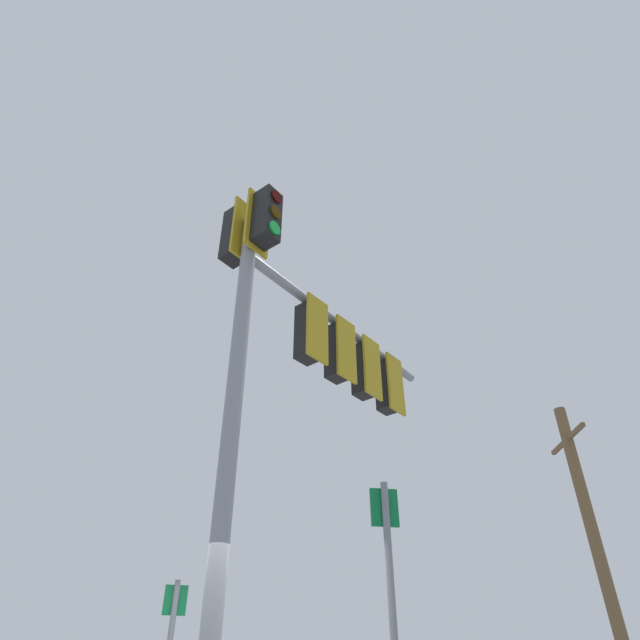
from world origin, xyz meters
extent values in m
cylinder|color=gray|center=(-0.21, 0.19, 3.44)|extent=(0.20, 0.20, 6.89)
cylinder|color=gray|center=(1.54, -1.09, 6.18)|extent=(3.58, 2.67, 0.14)
cube|color=black|center=(-0.03, 0.43, 6.73)|extent=(0.42, 0.42, 0.90)
cube|color=#B29319|center=(-0.13, 0.30, 6.73)|extent=(0.38, 0.29, 1.04)
cylinder|color=#360503|center=(0.06, 0.57, 7.03)|extent=(0.18, 0.14, 0.20)
cylinder|color=#3C2703|center=(0.06, 0.57, 6.73)|extent=(0.18, 0.14, 0.20)
cylinder|color=green|center=(0.06, 0.57, 6.43)|extent=(0.18, 0.14, 0.20)
cube|color=black|center=(-0.39, -0.05, 6.73)|extent=(0.42, 0.42, 0.90)
cube|color=#B29319|center=(-0.29, 0.09, 6.73)|extent=(0.38, 0.29, 1.04)
cylinder|color=#360503|center=(-0.49, -0.18, 7.03)|extent=(0.18, 0.14, 0.20)
cylinder|color=#3C2703|center=(-0.49, -0.18, 6.73)|extent=(0.18, 0.14, 0.20)
cylinder|color=green|center=(-0.49, -0.18, 6.43)|extent=(0.18, 0.14, 0.20)
cube|color=black|center=(0.84, -0.58, 5.63)|extent=(0.42, 0.42, 0.90)
cube|color=#B29319|center=(0.74, -0.71, 5.63)|extent=(0.37, 0.31, 1.04)
cylinder|color=#360503|center=(0.95, -0.45, 5.93)|extent=(0.18, 0.15, 0.20)
cylinder|color=#3C2703|center=(0.95, -0.45, 5.63)|extent=(0.18, 0.15, 0.20)
cylinder|color=green|center=(0.95, -0.45, 5.33)|extent=(0.18, 0.15, 0.20)
cube|color=black|center=(1.42, -1.00, 5.63)|extent=(0.42, 0.42, 0.90)
cube|color=#B29319|center=(1.31, -1.13, 5.63)|extent=(0.37, 0.30, 1.04)
cylinder|color=#360503|center=(1.52, -0.87, 5.93)|extent=(0.18, 0.15, 0.20)
cylinder|color=#3C2703|center=(1.52, -0.87, 5.63)|extent=(0.18, 0.15, 0.20)
cylinder|color=green|center=(1.52, -0.87, 5.33)|extent=(0.18, 0.15, 0.20)
cube|color=black|center=(1.99, -1.42, 5.63)|extent=(0.42, 0.42, 0.90)
cube|color=#B29319|center=(1.88, -1.55, 5.63)|extent=(0.37, 0.30, 1.04)
cylinder|color=#360503|center=(2.09, -1.29, 5.93)|extent=(0.18, 0.15, 0.20)
cylinder|color=#3C2703|center=(2.09, -1.29, 5.63)|extent=(0.18, 0.15, 0.20)
cylinder|color=green|center=(2.09, -1.29, 5.33)|extent=(0.18, 0.15, 0.20)
cube|color=black|center=(2.56, -1.84, 5.63)|extent=(0.42, 0.42, 0.90)
cube|color=#B29319|center=(2.45, -1.97, 5.63)|extent=(0.37, 0.30, 1.04)
cylinder|color=#360503|center=(2.66, -1.70, 5.93)|extent=(0.18, 0.15, 0.20)
cylinder|color=#3C2703|center=(2.66, -1.70, 5.63)|extent=(0.18, 0.15, 0.20)
cylinder|color=green|center=(2.66, -1.70, 5.33)|extent=(0.18, 0.15, 0.20)
cylinder|color=brown|center=(10.74, -8.21, 4.49)|extent=(0.35, 0.35, 8.99)
cube|color=brown|center=(10.74, -8.21, 7.95)|extent=(2.36, 0.26, 0.12)
cube|color=#0C7238|center=(1.53, 1.02, 2.25)|extent=(0.11, 0.27, 0.33)
cube|color=white|center=(1.54, 1.02, 2.25)|extent=(0.08, 0.21, 0.27)
cube|color=#0C7238|center=(-0.34, -1.41, 2.80)|extent=(0.09, 0.28, 0.36)
cube|color=white|center=(-0.32, -1.41, 2.80)|extent=(0.05, 0.21, 0.30)
camera|label=1|loc=(-5.76, -0.96, 1.28)|focal=30.74mm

